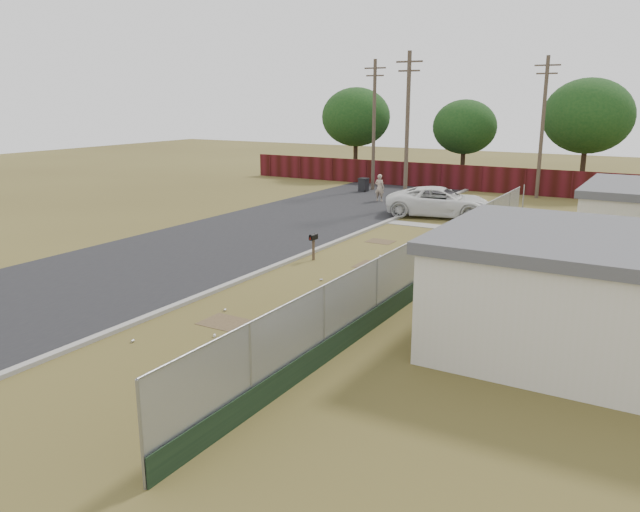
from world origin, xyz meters
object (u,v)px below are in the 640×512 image
Objects in this scene: pickup_truck at (440,202)px; fire_hydrant at (240,389)px; mailbox at (313,239)px; pedestrian at (380,188)px; trash_bin at (364,185)px.

fire_hydrant is at bearing 176.32° from pickup_truck.
fire_hydrant is at bearing -66.28° from mailbox.
pedestrian reaches higher than pickup_truck.
pickup_truck reaches higher than fire_hydrant.
trash_bin is at bearing 110.49° from mailbox.
pickup_truck is at bearing -38.95° from trash_bin.
fire_hydrant is 0.15× the size of pickup_truck.
mailbox is 19.49m from trash_bin.
pedestrian is 1.80× the size of trash_bin.
fire_hydrant is 0.50× the size of pedestrian.
mailbox reaches higher than fire_hydrant.
pedestrian reaches higher than fire_hydrant.
pedestrian is (-9.08, 26.41, 0.46)m from fire_hydrant.
trash_bin is at bearing 111.75° from fire_hydrant.
fire_hydrant is 0.79× the size of mailbox.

